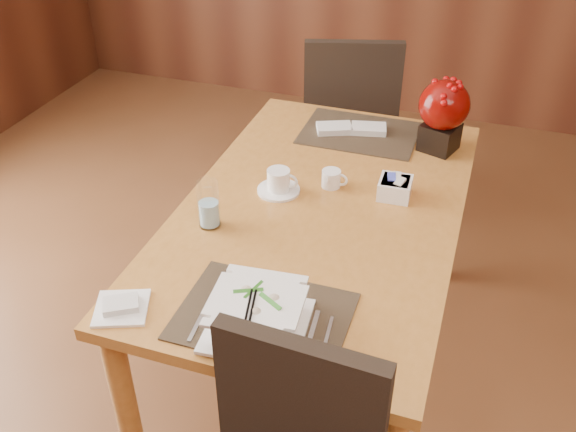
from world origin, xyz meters
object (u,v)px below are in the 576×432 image
(sugar_caddy, at_px, (395,188))
(bread_plate, at_px, (122,308))
(soup_setting, at_px, (257,315))
(water_glass, at_px, (208,204))
(coffee_cup, at_px, (279,182))
(berry_decor, at_px, (443,111))
(creamer_jug, at_px, (331,179))
(far_chair, at_px, (349,119))
(dining_table, at_px, (320,230))

(sugar_caddy, relative_size, bread_plate, 0.77)
(soup_setting, height_order, water_glass, water_glass)
(soup_setting, distance_m, coffee_cup, 0.66)
(berry_decor, bearing_deg, sugar_caddy, -104.08)
(creamer_jug, xyz_separation_m, berry_decor, (0.32, 0.39, 0.13))
(creamer_jug, relative_size, far_chair, 0.09)
(water_glass, height_order, creamer_jug, water_glass)
(soup_setting, bearing_deg, dining_table, 85.17)
(soup_setting, height_order, creamer_jug, soup_setting)
(bread_plate, bearing_deg, coffee_cup, 73.46)
(dining_table, xyz_separation_m, soup_setting, (0.00, -0.60, 0.15))
(water_glass, distance_m, sugar_caddy, 0.63)
(dining_table, bearing_deg, berry_decor, 59.09)
(water_glass, distance_m, creamer_jug, 0.46)
(water_glass, relative_size, bread_plate, 1.15)
(soup_setting, height_order, far_chair, far_chair)
(far_chair, bearing_deg, bread_plate, 66.89)
(coffee_cup, distance_m, far_chair, 1.04)
(soup_setting, height_order, berry_decor, berry_decor)
(coffee_cup, xyz_separation_m, sugar_caddy, (0.38, 0.10, -0.00))
(coffee_cup, xyz_separation_m, far_chair, (0.01, 1.01, -0.23))
(soup_setting, relative_size, water_glass, 1.72)
(berry_decor, relative_size, bread_plate, 1.98)
(coffee_cup, bearing_deg, water_glass, -118.60)
(berry_decor, bearing_deg, water_glass, -130.07)
(berry_decor, height_order, far_chair, berry_decor)
(creamer_jug, height_order, bread_plate, creamer_jug)
(coffee_cup, distance_m, berry_decor, 0.69)
(soup_setting, relative_size, berry_decor, 0.99)
(water_glass, height_order, bread_plate, water_glass)
(soup_setting, bearing_deg, far_chair, 90.62)
(soup_setting, bearing_deg, sugar_caddy, 68.78)
(coffee_cup, distance_m, sugar_caddy, 0.39)
(coffee_cup, height_order, sugar_caddy, coffee_cup)
(dining_table, xyz_separation_m, coffee_cup, (-0.17, 0.04, 0.13))
(soup_setting, height_order, coffee_cup, soup_setting)
(berry_decor, bearing_deg, dining_table, -120.91)
(water_glass, bearing_deg, berry_decor, 49.93)
(water_glass, relative_size, creamer_jug, 1.88)
(berry_decor, bearing_deg, bread_plate, -120.32)
(creamer_jug, bearing_deg, soup_setting, -86.95)
(coffee_cup, xyz_separation_m, water_glass, (-0.14, -0.26, 0.04))
(dining_table, height_order, soup_setting, soup_setting)
(soup_setting, height_order, bread_plate, soup_setting)
(creamer_jug, height_order, far_chair, far_chair)
(dining_table, distance_m, coffee_cup, 0.22)
(dining_table, xyz_separation_m, far_chair, (-0.16, 1.06, -0.10))
(soup_setting, bearing_deg, berry_decor, 69.51)
(sugar_caddy, relative_size, far_chair, 0.11)
(soup_setting, relative_size, creamer_jug, 3.24)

